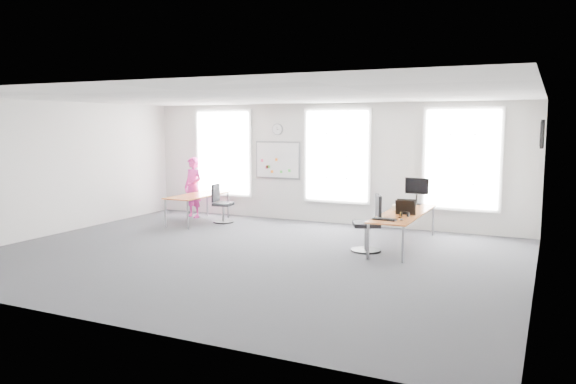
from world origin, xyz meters
The scene contains 24 objects.
floor centered at (0.00, 0.00, 0.00)m, with size 10.00×10.00×0.00m, color #28282C.
ceiling centered at (0.00, 0.00, 3.00)m, with size 10.00×10.00×0.00m, color white.
wall_back centered at (0.00, 4.00, 1.50)m, with size 10.00×10.00×0.00m, color silver.
wall_front centered at (0.00, -4.00, 1.50)m, with size 10.00×10.00×0.00m, color silver.
wall_left centered at (-5.00, 0.00, 1.50)m, with size 10.00×10.00×0.00m, color silver.
wall_right centered at (5.00, 0.00, 1.50)m, with size 10.00×10.00×0.00m, color silver.
window_left centered at (-3.00, 3.97, 1.70)m, with size 1.60×0.06×2.20m, color white.
window_mid centered at (0.30, 3.97, 1.70)m, with size 1.60×0.06×2.20m, color white.
window_right centered at (3.30, 3.97, 1.70)m, with size 1.60×0.06×2.20m, color white.
desk_right centered at (2.48, 2.06, 0.66)m, with size 0.77×2.88×0.70m.
desk_left centered at (-2.95, 2.63, 0.65)m, with size 0.78×1.94×0.71m.
chair_right centered at (1.98, 1.33, 0.49)m, with size 0.67×0.67×1.12m.
chair_left centered at (-2.41, 2.86, 0.43)m, with size 0.52×0.52×0.97m.
person centered at (-3.49, 3.20, 0.81)m, with size 0.59×0.39×1.61m, color #EF33A2.
whiteboard centered at (-1.35, 3.97, 1.55)m, with size 1.20×0.03×0.90m, color white.
wall_clock centered at (-1.35, 3.97, 2.35)m, with size 0.30×0.30×0.04m, color gray.
tv centered at (4.95, 3.00, 2.30)m, with size 0.06×0.90×0.55m, color black.
keyboard centered at (2.36, 1.00, 0.71)m, with size 0.45×0.16×0.02m, color black.
mouse centered at (2.67, 1.06, 0.72)m, with size 0.07×0.11×0.04m, color black.
lens_cap centered at (2.56, 1.37, 0.71)m, with size 0.07×0.07×0.01m, color black.
headphones centered at (2.60, 1.55, 0.75)m, with size 0.18×0.10×0.11m.
laptop_sleeve centered at (2.57, 1.77, 0.85)m, with size 0.39×0.25×0.31m.
paper_stack centered at (2.32, 2.35, 0.75)m, with size 0.31×0.23×0.11m, color beige.
monitor centered at (2.45, 3.29, 1.06)m, with size 0.54×0.22×0.60m.
Camera 1 is at (5.17, -9.14, 2.50)m, focal length 35.00 mm.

